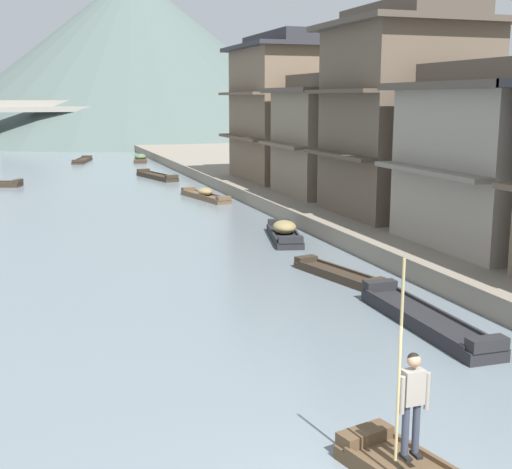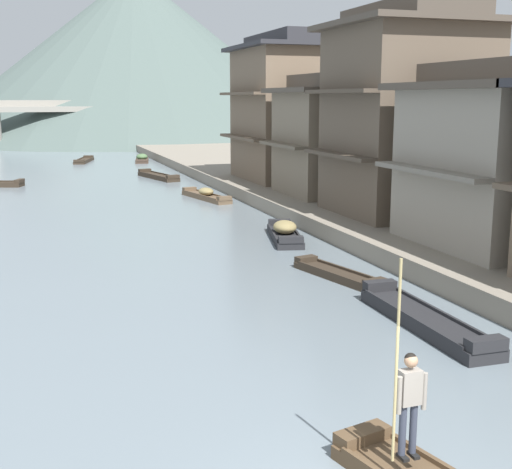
# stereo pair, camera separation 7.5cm
# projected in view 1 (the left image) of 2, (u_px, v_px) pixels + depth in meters

# --- Properties ---
(riverbank_right) EXTENTS (18.00, 110.00, 0.68)m
(riverbank_right) POSITION_uv_depth(u_px,v_px,m) (375.00, 186.00, 41.59)
(riverbank_right) COLOR gray
(riverbank_right) RESTS_ON ground
(boatman_person) EXTENTS (0.57, 0.26, 3.04)m
(boatman_person) POSITION_uv_depth(u_px,v_px,m) (412.00, 393.00, 9.81)
(boatman_person) COLOR black
(boatman_person) RESTS_ON boat_foreground_poled
(boat_moored_nearest) EXTENTS (1.95, 4.16, 0.78)m
(boat_moored_nearest) POSITION_uv_depth(u_px,v_px,m) (284.00, 233.00, 27.39)
(boat_moored_nearest) COLOR #232326
(boat_moored_nearest) RESTS_ON ground
(boat_moored_second) EXTENTS (1.65, 3.89, 0.37)m
(boat_moored_second) POSITION_uv_depth(u_px,v_px,m) (338.00, 274.00, 21.51)
(boat_moored_second) COLOR #33281E
(boat_moored_second) RESTS_ON ground
(boat_moored_third) EXTENTS (2.18, 5.26, 0.48)m
(boat_moored_third) POSITION_uv_depth(u_px,v_px,m) (157.00, 176.00, 48.33)
(boat_moored_third) COLOR #33281E
(boat_moored_third) RESTS_ON ground
(boat_midriver_drifting) EXTENTS (1.71, 3.71, 0.74)m
(boat_midriver_drifting) POSITION_uv_depth(u_px,v_px,m) (140.00, 159.00, 60.97)
(boat_midriver_drifting) COLOR #423328
(boat_midriver_drifting) RESTS_ON ground
(boat_midriver_upstream) EXTENTS (1.82, 4.86, 0.66)m
(boat_midriver_upstream) POSITION_uv_depth(u_px,v_px,m) (205.00, 195.00, 38.42)
(boat_midriver_upstream) COLOR brown
(boat_midriver_upstream) RESTS_ON ground
(boat_upstream_distant) EXTENTS (2.21, 4.93, 0.41)m
(boat_upstream_distant) POSITION_uv_depth(u_px,v_px,m) (82.00, 161.00, 60.91)
(boat_upstream_distant) COLOR #33281E
(boat_upstream_distant) RESTS_ON ground
(boat_crossing_west) EXTENTS (1.10, 5.23, 0.57)m
(boat_crossing_west) POSITION_uv_depth(u_px,v_px,m) (426.00, 320.00, 16.89)
(boat_crossing_west) COLOR #232326
(boat_crossing_west) RESTS_ON ground
(house_waterfront_second) EXTENTS (6.69, 6.74, 6.14)m
(house_waterfront_second) POSITION_uv_depth(u_px,v_px,m) (509.00, 156.00, 22.89)
(house_waterfront_second) COLOR gray
(house_waterfront_second) RESTS_ON riverbank_right
(house_waterfront_tall) EXTENTS (6.80, 6.53, 8.74)m
(house_waterfront_tall) POSITION_uv_depth(u_px,v_px,m) (406.00, 113.00, 28.98)
(house_waterfront_tall) COLOR brown
(house_waterfront_tall) RESTS_ON riverbank_right
(house_waterfront_narrow) EXTENTS (6.19, 6.08, 6.14)m
(house_waterfront_narrow) POSITION_uv_depth(u_px,v_px,m) (333.00, 136.00, 35.27)
(house_waterfront_narrow) COLOR #7F705B
(house_waterfront_narrow) RESTS_ON riverbank_right
(house_waterfront_far) EXTENTS (6.46, 7.89, 8.74)m
(house_waterfront_far) POSITION_uv_depth(u_px,v_px,m) (287.00, 109.00, 41.63)
(house_waterfront_far) COLOR #75604C
(house_waterfront_far) RESTS_ON riverbank_right
(stone_bridge) EXTENTS (25.62, 2.40, 5.41)m
(stone_bridge) POSITION_uv_depth(u_px,v_px,m) (62.00, 117.00, 77.47)
(stone_bridge) COLOR gray
(stone_bridge) RESTS_ON ground
(hill_far_west) EXTENTS (60.15, 60.15, 23.50)m
(hill_far_west) POSITION_uv_depth(u_px,v_px,m) (135.00, 55.00, 99.19)
(hill_far_west) COLOR #4C5B56
(hill_far_west) RESTS_ON ground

